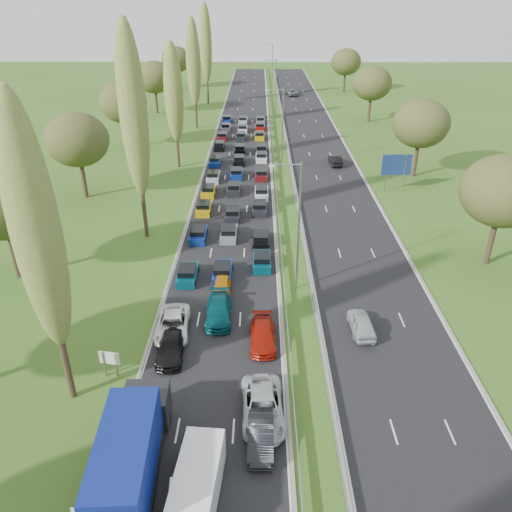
{
  "coord_description": "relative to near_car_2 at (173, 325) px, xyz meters",
  "views": [
    {
      "loc": [
        1.07,
        3.68,
        24.26
      ],
      "look_at": [
        0.77,
        46.49,
        1.5
      ],
      "focal_mm": 35.0,
      "sensor_mm": 36.0,
      "label": 1
    }
  ],
  "objects": [
    {
      "name": "near_car_10",
      "position": [
        7.13,
        -8.92,
        0.04
      ],
      "size": [
        2.91,
        5.88,
        1.6
      ],
      "primitive_type": "imported",
      "rotation": [
        0.0,
        0.0,
        0.04
      ],
      "color": "#AEB3B7",
      "rests_on": "near_carriageway"
    },
    {
      "name": "near_car_3",
      "position": [
        0.28,
        -2.79,
        -0.07
      ],
      "size": [
        2.13,
        4.85,
        1.39
      ],
      "primitive_type": "imported",
      "rotation": [
        0.0,
        0.0,
        0.04
      ],
      "color": "black",
      "rests_on": "near_carriageway"
    },
    {
      "name": "woodland_left",
      "position": [
        -16.19,
        26.48,
        6.9
      ],
      "size": [
        8.0,
        166.0,
        11.1
      ],
      "color": "#2D2116",
      "rests_on": "ground"
    },
    {
      "name": "near_car_11",
      "position": [
        7.18,
        -1.27,
        -0.05
      ],
      "size": [
        2.08,
        4.92,
        1.42
      ],
      "primitive_type": "imported",
      "rotation": [
        0.0,
        0.0,
        0.02
      ],
      "color": "#9F1709",
      "rests_on": "near_carriageway"
    },
    {
      "name": "poplar_row",
      "position": [
        -5.69,
        32.02,
        11.61
      ],
      "size": [
        2.8,
        127.8,
        22.44
      ],
      "color": "#2D2116",
      "rests_on": "ground"
    },
    {
      "name": "near_car_9",
      "position": [
        7.0,
        -11.08,
        -0.03
      ],
      "size": [
        1.59,
        4.46,
        1.47
      ],
      "primitive_type": "imported",
      "rotation": [
        0.0,
        0.0,
        -0.01
      ],
      "color": "black",
      "rests_on": "near_carriageway"
    },
    {
      "name": "central_reservation",
      "position": [
        10.31,
        46.35,
        -0.23
      ],
      "size": [
        2.36,
        215.0,
        0.32
      ],
      "color": "gray",
      "rests_on": "ground"
    },
    {
      "name": "near_carriageway",
      "position": [
        3.56,
        46.35,
        -0.78
      ],
      "size": [
        10.5,
        215.0,
        0.04
      ],
      "primitive_type": "cube",
      "color": "black",
      "rests_on": "ground"
    },
    {
      "name": "traffic_queue_fill",
      "position": [
        3.55,
        41.29,
        -0.34
      ],
      "size": [
        9.1,
        68.63,
        0.8
      ],
      "color": "#053F4C",
      "rests_on": "ground"
    },
    {
      "name": "near_car_7",
      "position": [
        3.52,
        1.99,
        -0.01
      ],
      "size": [
        2.28,
        5.26,
        1.51
      ],
      "primitive_type": "imported",
      "rotation": [
        0.0,
        0.0,
        0.03
      ],
      "color": "#05424C",
      "rests_on": "near_carriageway"
    },
    {
      "name": "near_car_2",
      "position": [
        0.0,
        0.0,
        0.0
      ],
      "size": [
        2.85,
        5.61,
        1.52
      ],
      "primitive_type": "imported",
      "rotation": [
        0.0,
        0.0,
        0.06
      ],
      "color": "white",
      "rests_on": "near_carriageway"
    },
    {
      "name": "far_car_2",
      "position": [
        15.44,
        103.67,
        0.01
      ],
      "size": [
        3.03,
        5.75,
        1.54
      ],
      "primitive_type": "imported",
      "rotation": [
        0.0,
        0.0,
        3.23
      ],
      "color": "slate",
      "rests_on": "far_carriageway"
    },
    {
      "name": "blue_lorry",
      "position": [
        -0.05,
        -13.62,
        1.38
      ],
      "size": [
        2.77,
        9.96,
        4.2
      ],
      "rotation": [
        0.0,
        0.0,
        0.05
      ],
      "color": "black",
      "rests_on": "near_carriageway"
    },
    {
      "name": "ground",
      "position": [
        10.31,
        43.85,
        -0.78
      ],
      "size": [
        260.0,
        260.0,
        0.0
      ],
      "primitive_type": "plane",
      "color": "#3B571B",
      "rests_on": "ground"
    },
    {
      "name": "woodland_right",
      "position": [
        29.81,
        30.52,
        6.9
      ],
      "size": [
        8.0,
        153.0,
        11.1
      ],
      "color": "#2D2116",
      "rests_on": "ground"
    },
    {
      "name": "info_sign",
      "position": [
        -3.59,
        -5.12,
        0.59
      ],
      "size": [
        1.5,
        0.35,
        2.1
      ],
      "color": "gray",
      "rests_on": "ground"
    },
    {
      "name": "far_car_1",
      "position": [
        18.84,
        44.02,
        -0.01
      ],
      "size": [
        1.77,
        4.61,
        1.5
      ],
      "primitive_type": "imported",
      "rotation": [
        0.0,
        0.0,
        3.18
      ],
      "color": "black",
      "rests_on": "far_carriageway"
    },
    {
      "name": "lamp_columns",
      "position": [
        10.31,
        41.85,
        5.22
      ],
      "size": [
        0.18,
        140.18,
        12.0
      ],
      "color": "gray",
      "rests_on": "ground"
    },
    {
      "name": "far_carriageway",
      "position": [
        17.06,
        46.35,
        -0.78
      ],
      "size": [
        10.5,
        215.0,
        0.04
      ],
      "primitive_type": "cube",
      "color": "black",
      "rests_on": "ground"
    },
    {
      "name": "white_van_rear",
      "position": [
        3.64,
        -14.47,
        0.38
      ],
      "size": [
        2.2,
        5.62,
        2.26
      ],
      "rotation": [
        0.0,
        0.0,
        -0.08
      ],
      "color": "silver",
      "rests_on": "near_carriageway"
    },
    {
      "name": "near_car_8",
      "position": [
        3.54,
        6.19,
        -0.1
      ],
      "size": [
        1.56,
        3.88,
        1.32
      ],
      "primitive_type": "imported",
      "rotation": [
        0.0,
        0.0,
        -0.0
      ],
      "color": "#C2770C",
      "rests_on": "near_carriageway"
    },
    {
      "name": "far_car_0",
      "position": [
        15.1,
        0.29,
        -0.02
      ],
      "size": [
        1.9,
        4.38,
        1.47
      ],
      "primitive_type": "imported",
      "rotation": [
        0.0,
        0.0,
        3.18
      ],
      "color": "#A3A9AD",
      "rests_on": "far_carriageway"
    },
    {
      "name": "direction_sign",
      "position": [
        25.21,
        32.08,
        2.79
      ],
      "size": [
        4.0,
        0.29,
        5.2
      ],
      "color": "gray",
      "rests_on": "ground"
    }
  ]
}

